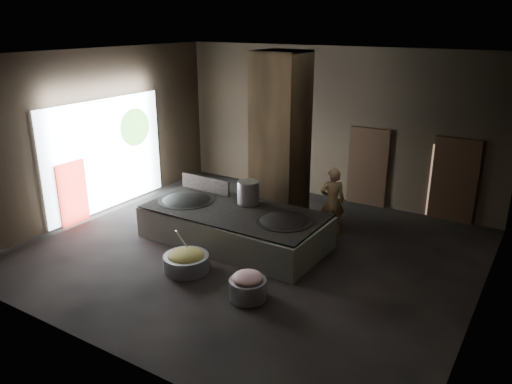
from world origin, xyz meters
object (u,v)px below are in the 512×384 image
Objects in this scene: wok_right at (284,224)px; cook at (332,201)px; wok_left at (187,203)px; meat_basin at (248,289)px; hearth_platform at (235,227)px; veg_basin at (186,263)px; stock_pot at (248,193)px.

cook is (0.45, 1.69, 0.12)m from wok_right.
meat_basin is (3.17, -2.00, -0.55)m from wok_left.
wok_left is 1.07× the size of wok_right.
wok_right reaches higher than meat_basin.
meat_basin is at bearing -49.03° from hearth_platform.
wok_right is 2.39m from veg_basin.
cook is at bearing 88.69° from meat_basin.
stock_pot is 0.59× the size of veg_basin.
wok_right is at bearing 53.06° from veg_basin.
veg_basin is at bearing 31.33° from cook.
veg_basin is at bearing -92.26° from stock_pot.
stock_pot is at bearing 3.06° from cook.
wok_right reaches higher than veg_basin.
meat_basin is (-0.09, -3.79, -0.66)m from cook.
cook reaches higher than stock_pot.
veg_basin is (-1.39, -1.85, -0.57)m from wok_right.
hearth_platform is 6.08× the size of meat_basin.
cook reaches higher than wok_right.
cook is 2.35× the size of meat_basin.
wok_right is at bearing 2.05° from wok_left.
stock_pot is 2.14m from cook.
wok_left is at bearing 128.77° from veg_basin.
veg_basin is 1.34× the size of meat_basin.
wok_left is 1.43× the size of veg_basin.
meat_basin is at bearing -57.34° from stock_pot.
hearth_platform reaches higher than meat_basin.
cook reaches higher than veg_basin.
wok_right is 1.78× the size of meat_basin.
hearth_platform is 4.54× the size of veg_basin.
hearth_platform is 1.81m from veg_basin.
hearth_platform is at bearing -177.88° from wok_right.
hearth_platform reaches higher than veg_basin.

